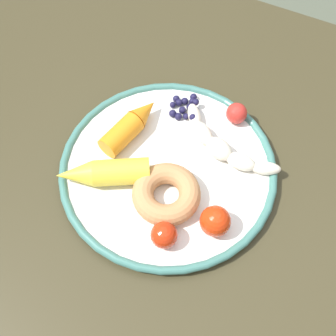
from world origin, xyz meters
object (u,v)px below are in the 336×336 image
carrot_yellow (103,173)px  donut (166,194)px  carrot_orange (131,125)px  plate (168,169)px  blueberry_pile (185,107)px  tomato_near (215,221)px  tomato_far (237,113)px  dining_table (149,181)px  tomato_mid (164,235)px  banana (223,146)px

carrot_yellow → donut: carrot_yellow is taller
carrot_orange → carrot_yellow: carrot_yellow is taller
carrot_yellow → donut: size_ratio=1.39×
plate → blueberry_pile: 0.11m
plate → tomato_near: size_ratio=7.58×
carrot_orange → tomato_near: (-0.18, 0.09, 0.00)m
blueberry_pile → tomato_near: (-0.12, 0.17, 0.01)m
carrot_orange → donut: size_ratio=1.19×
plate → carrot_orange: bearing=-24.1°
blueberry_pile → tomato_far: size_ratio=1.75×
carrot_yellow → tomato_near: 0.17m
dining_table → carrot_yellow: (0.03, 0.07, 0.12)m
tomato_near → blueberry_pile: bearing=-54.1°
carrot_orange → blueberry_pile: bearing=-127.6°
carrot_orange → tomato_mid: bearing=131.5°
carrot_yellow → tomato_near: bearing=-179.9°
banana → plate: bearing=46.4°
blueberry_pile → tomato_mid: size_ratio=1.58×
tomato_far → tomato_near: bearing=102.5°
carrot_yellow → tomato_mid: carrot_yellow is taller
dining_table → tomato_near: tomato_near is taller
banana → tomato_far: tomato_far is taller
banana → blueberry_pile: bearing=-29.1°
carrot_orange → tomato_near: bearing=152.3°
banana → carrot_yellow: bearing=41.8°
dining_table → tomato_far: size_ratio=34.81×
carrot_yellow → tomato_near: (-0.17, -0.00, 0.00)m
dining_table → carrot_orange: size_ratio=9.97×
dining_table → banana: 0.16m
banana → tomato_near: tomato_near is taller
carrot_orange → tomato_mid: size_ratio=3.17×
plate → donut: donut is taller
plate → banana: bearing=-133.6°
tomato_far → tomato_mid: bearing=86.8°
dining_table → plate: size_ratio=3.55×
blueberry_pile → tomato_mid: tomato_mid is taller
donut → blueberry_pile: bearing=-74.7°
tomato_near → plate: bearing=-30.4°
carrot_yellow → tomato_mid: bearing=158.8°
carrot_orange → tomato_far: bearing=-146.5°
carrot_yellow → tomato_far: size_ratio=4.08×
plate → dining_table: bearing=-15.8°
donut → blueberry_pile: donut is taller
dining_table → banana: banana is taller
carrot_yellow → blueberry_pile: bearing=-107.5°
dining_table → donut: (-0.06, 0.06, 0.11)m
blueberry_pile → tomato_far: bearing=-168.2°
carrot_orange → carrot_yellow: (-0.00, 0.09, 0.00)m
plate → tomato_near: tomato_near is taller
carrot_orange → tomato_near: tomato_near is taller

